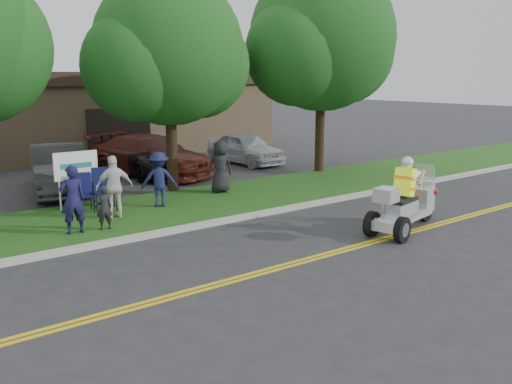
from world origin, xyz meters
TOP-DOWN VIEW (x-y plane):
  - ground at (0.00, 0.00)m, footprint 120.00×120.00m
  - centerline_near at (0.00, -0.58)m, footprint 60.00×0.10m
  - centerline_far at (0.00, -0.42)m, footprint 60.00×0.10m
  - curb at (0.00, 3.05)m, footprint 60.00×0.25m
  - grass_verge at (0.00, 5.20)m, footprint 60.00×4.00m
  - commercial_building at (2.00, 18.98)m, footprint 18.00×8.20m
  - tree_mid at (0.55, 7.23)m, footprint 5.88×4.80m
  - tree_right at (7.06, 7.03)m, footprint 6.86×5.60m
  - business_sign at (-2.90, 6.60)m, footprint 1.25×0.06m
  - trike_scooter at (2.98, -0.33)m, footprint 2.91×1.24m
  - lawn_chair_a at (-2.92, 6.18)m, footprint 0.66×0.68m
  - lawn_chair_b at (-2.31, 6.07)m, footprint 0.77×0.78m
  - spectator_adult_left at (-3.85, 4.16)m, footprint 0.64×0.45m
  - spectator_adult_right at (-2.45, 4.98)m, footprint 1.04×0.56m
  - spectator_chair_a at (-0.91, 5.41)m, footprint 1.19×0.98m
  - spectator_chair_b at (1.56, 5.95)m, footprint 0.93×0.73m
  - child_left at (-3.14, 4.03)m, footprint 0.43×0.31m
  - parked_car_left at (-2.47, 9.55)m, footprint 2.76×5.09m
  - parked_car_mid at (1.50, 11.00)m, footprint 2.51×5.36m
  - parked_car_right at (1.38, 10.53)m, footprint 3.95×5.89m
  - parked_car_far_right at (6.05, 10.72)m, footprint 1.86×4.18m

SIDE VIEW (x-z plane):
  - ground at x=0.00m, z-range 0.00..0.00m
  - centerline_near at x=0.00m, z-range 0.00..0.01m
  - centerline_far at x=0.00m, z-range 0.00..0.01m
  - grass_verge at x=0.00m, z-range 0.01..0.11m
  - curb at x=0.00m, z-range 0.00..0.12m
  - child_left at x=-3.14m, z-range 0.10..1.22m
  - trike_scooter at x=2.98m, z-range -0.29..1.62m
  - parked_car_far_right at x=6.05m, z-range 0.00..1.40m
  - lawn_chair_a at x=-2.92m, z-range 0.17..1.25m
  - parked_car_mid at x=1.50m, z-range 0.00..1.48m
  - lawn_chair_b at x=-2.31m, z-range 0.18..1.37m
  - parked_car_right at x=1.38m, z-range 0.00..1.58m
  - parked_car_left at x=-2.47m, z-range 0.00..1.59m
  - spectator_chair_a at x=-0.91m, z-range 0.10..1.71m
  - spectator_adult_left at x=-3.85m, z-range 0.10..1.78m
  - spectator_chair_b at x=1.56m, z-range 0.10..1.78m
  - spectator_adult_right at x=-2.45m, z-range 0.10..1.79m
  - business_sign at x=-2.90m, z-range 0.38..2.13m
  - commercial_building at x=2.00m, z-range 0.01..4.01m
  - tree_mid at x=0.55m, z-range 0.91..7.96m
  - tree_right at x=7.06m, z-range 0.99..9.06m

